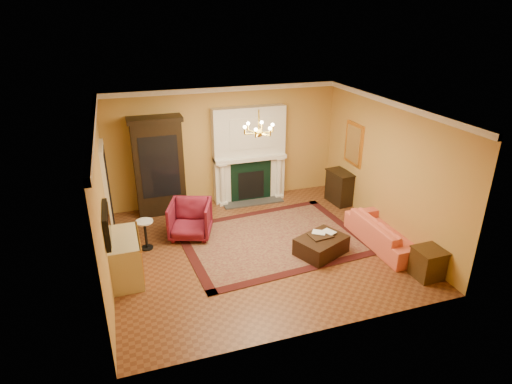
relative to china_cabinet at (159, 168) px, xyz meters
name	(u,v)px	position (x,y,z in m)	size (l,w,h in m)	color
floor	(259,248)	(1.74, -2.49, -1.18)	(6.00, 5.50, 0.02)	brown
ceiling	(259,109)	(1.74, -2.49, 1.84)	(6.00, 5.50, 0.02)	silver
wall_back	(225,145)	(1.74, 0.27, 0.33)	(6.00, 0.02, 3.00)	#B28E3F
wall_front	(319,251)	(1.74, -5.25, 0.33)	(6.00, 0.02, 3.00)	#B28E3F
wall_left	(102,203)	(-1.27, -2.49, 0.33)	(0.02, 5.50, 3.00)	#B28E3F
wall_right	(387,168)	(4.75, -2.49, 0.33)	(0.02, 5.50, 3.00)	#B28E3F
fireplace	(249,157)	(2.34, 0.08, 0.03)	(1.90, 0.70, 2.50)	silver
crown_molding	(244,103)	(1.74, -1.53, 1.77)	(6.00, 5.50, 0.12)	white
doorway	(108,191)	(-1.22, -0.79, -0.12)	(0.08, 1.05, 2.10)	silver
tv_panel	(107,224)	(-1.21, -3.09, 0.18)	(0.09, 0.95, 0.58)	black
gilt_mirror	(354,144)	(4.70, -1.09, 0.48)	(0.06, 0.76, 1.05)	gold
chandelier	(259,130)	(1.74, -2.49, 1.44)	(0.63, 0.55, 0.53)	gold
oriental_rug	(272,239)	(2.14, -2.24, -1.16)	(3.87, 2.90, 0.02)	#3F0D19
china_cabinet	(159,168)	(0.00, 0.00, 0.00)	(1.17, 0.53, 2.33)	black
wingback_armchair	(190,218)	(0.46, -1.50, -0.71)	(0.89, 0.83, 0.91)	maroon
pedestal_table	(145,233)	(-0.55, -1.76, -0.78)	(0.37, 0.37, 0.66)	black
commode	(125,258)	(-0.99, -2.73, -0.73)	(0.55, 1.16, 0.87)	tan
coral_sofa	(385,228)	(4.37, -3.20, -0.77)	(2.04, 0.60, 0.80)	#E37048
end_table	(428,264)	(4.46, -4.51, -0.88)	(0.49, 0.49, 0.57)	#39240F
console_table	(340,188)	(4.52, -0.91, -0.75)	(0.43, 0.75, 0.83)	black
leather_ottoman	(321,245)	(2.91, -3.12, -0.96)	(1.00, 0.72, 0.37)	black
ottoman_tray	(320,236)	(2.91, -3.06, -0.76)	(0.45, 0.35, 0.03)	black
book_a	(318,230)	(2.85, -3.06, -0.61)	(0.20, 0.03, 0.27)	gray
book_b	(327,228)	(3.04, -3.05, -0.61)	(0.20, 0.02, 0.27)	gray
topiary_left	(227,150)	(1.74, 0.04, 0.28)	(0.15, 0.15, 0.40)	gray
topiary_right	(276,145)	(3.05, 0.04, 0.27)	(0.14, 0.14, 0.38)	gray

